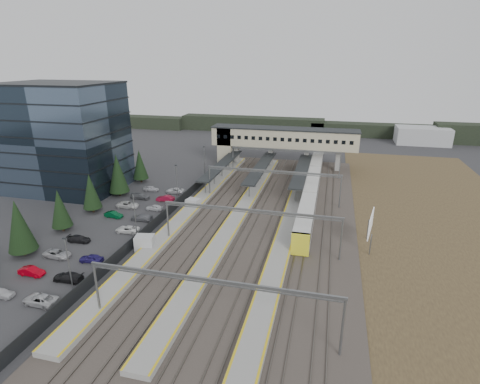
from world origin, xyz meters
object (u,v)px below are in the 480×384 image
(footbridge, at_px, (274,139))
(billboard, at_px, (371,224))
(train, at_px, (312,186))
(relay_cabin_near, at_px, (145,243))
(relay_cabin_far, at_px, (193,205))
(office_building, at_px, (64,137))

(footbridge, bearing_deg, billboard, -62.50)
(train, bearing_deg, relay_cabin_near, -126.43)
(relay_cabin_near, height_order, relay_cabin_far, relay_cabin_near)
(footbridge, height_order, train, footbridge)
(train, xyz_separation_m, billboard, (10.62, -23.21, 1.91))
(relay_cabin_near, xyz_separation_m, billboard, (35.03, 9.86, 2.73))
(footbridge, xyz_separation_m, billboard, (22.92, -44.04, -3.98))
(office_building, distance_m, footbridge, 53.18)
(office_building, xyz_separation_m, relay_cabin_far, (33.11, -6.08, -11.03))
(train, bearing_deg, footbridge, 120.56)
(office_building, height_order, relay_cabin_near, office_building)
(billboard, bearing_deg, office_building, 168.10)
(billboard, bearing_deg, footbridge, 117.50)
(train, bearing_deg, office_building, -170.70)
(relay_cabin_far, bearing_deg, relay_cabin_near, -94.86)
(relay_cabin_far, height_order, billboard, billboard)
(train, height_order, billboard, billboard)
(relay_cabin_far, relative_size, footbridge, 0.07)
(relay_cabin_near, distance_m, footbridge, 55.64)
(relay_cabin_near, distance_m, billboard, 36.49)
(office_building, height_order, footbridge, office_building)
(office_building, relative_size, train, 0.41)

